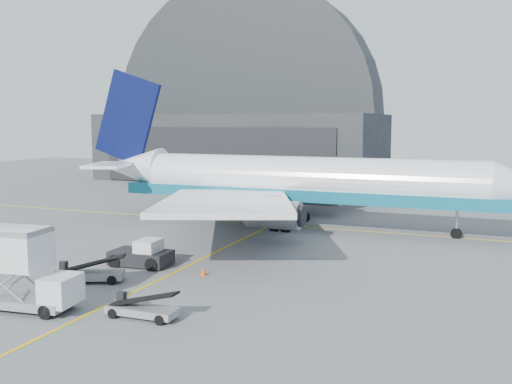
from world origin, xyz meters
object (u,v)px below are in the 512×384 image
at_px(belt_loader_b, 142,309).
at_px(belt_loader_a, 89,274).
at_px(catering_truck, 20,271).
at_px(pushback_tug, 143,255).
at_px(airliner, 290,181).

bearing_deg(belt_loader_b, belt_loader_a, 146.09).
relative_size(catering_truck, belt_loader_b, 1.55).
relative_size(pushback_tug, belt_loader_a, 0.94).
distance_m(catering_truck, belt_loader_a, 6.29).
bearing_deg(belt_loader_a, catering_truck, -113.63).
xyz_separation_m(belt_loader_a, belt_loader_b, (7.25, -4.68, -0.06)).
relative_size(catering_truck, belt_loader_a, 1.38).
xyz_separation_m(pushback_tug, belt_loader_a, (-0.94, -5.10, -0.21)).
bearing_deg(airliner, pushback_tug, -104.84).
height_order(catering_truck, belt_loader_a, catering_truck).
bearing_deg(belt_loader_b, catering_truck, -170.23).
bearing_deg(belt_loader_a, belt_loader_b, -56.73).
xyz_separation_m(airliner, pushback_tug, (-5.13, -19.35, -3.90)).
xyz_separation_m(catering_truck, pushback_tug, (0.91, 11.16, -1.47)).
distance_m(airliner, pushback_tug, 20.40).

